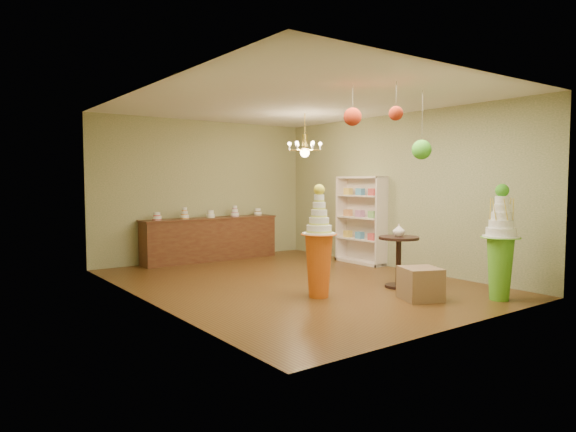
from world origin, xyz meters
TOP-DOWN VIEW (x-y plane):
  - floor at (0.00, 0.00)m, footprint 6.50×6.50m
  - ceiling at (0.00, 0.00)m, footprint 6.50×6.50m
  - wall_back at (0.00, 3.25)m, footprint 5.00×0.04m
  - wall_front at (0.00, -3.25)m, footprint 5.00×0.04m
  - wall_left at (-2.50, 0.00)m, footprint 0.04×6.50m
  - wall_right at (2.50, 0.00)m, footprint 0.04×6.50m
  - pedestal_green at (1.62, -2.76)m, footprint 0.54×0.54m
  - pedestal_orange at (-0.35, -1.08)m, footprint 0.61×0.61m
  - burlap_riser at (0.72, -2.08)m, footprint 0.68×0.68m
  - sideboard at (0.00, 2.97)m, footprint 3.04×0.54m
  - shelving_unit at (2.34, 0.80)m, footprint 0.33×1.20m
  - round_table at (1.12, -1.31)m, footprint 0.74×0.74m
  - vase at (1.12, -1.31)m, footprint 0.22×0.22m
  - pom_red_left at (-0.31, -1.73)m, footprint 0.24×0.24m
  - pom_green_mid at (0.78, -2.01)m, footprint 0.28×0.28m
  - pom_red_right at (-0.02, -2.24)m, footprint 0.19×0.19m
  - chandelier at (1.00, 0.98)m, footprint 0.88×0.88m

SIDE VIEW (x-z plane):
  - floor at x=0.00m, z-range 0.00..0.00m
  - burlap_riser at x=0.72m, z-range 0.00..0.47m
  - sideboard at x=0.00m, z-range -0.10..1.06m
  - round_table at x=1.12m, z-range 0.12..0.94m
  - pedestal_orange at x=-0.35m, z-range -0.20..1.46m
  - pedestal_green at x=1.62m, z-range -0.15..1.52m
  - shelving_unit at x=2.34m, z-range 0.00..1.80m
  - vase at x=1.12m, z-range 0.82..1.02m
  - wall_back at x=0.00m, z-range 0.00..3.00m
  - wall_front at x=0.00m, z-range 0.00..3.00m
  - wall_left at x=-2.50m, z-range 0.00..3.00m
  - wall_right at x=2.50m, z-range 0.00..3.00m
  - pom_green_mid at x=0.78m, z-range 1.67..2.65m
  - chandelier at x=1.00m, z-range 1.88..2.73m
  - pom_red_left at x=-0.31m, z-range 2.30..2.85m
  - pom_red_right at x=-0.02m, z-range 2.33..2.84m
  - ceiling at x=0.00m, z-range 3.00..3.00m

